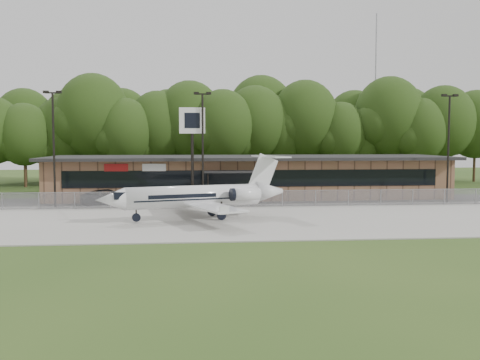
{
  "coord_description": "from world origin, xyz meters",
  "views": [
    {
      "loc": [
        -6.18,
        -31.57,
        5.93
      ],
      "look_at": [
        -2.06,
        12.0,
        2.68
      ],
      "focal_mm": 40.0,
      "sensor_mm": 36.0,
      "label": 1
    }
  ],
  "objects": [
    {
      "name": "ground",
      "position": [
        0.0,
        0.0,
        0.0
      ],
      "size": [
        160.0,
        160.0,
        0.0
      ],
      "primitive_type": "plane",
      "color": "#2D481A",
      "rests_on": "ground"
    },
    {
      "name": "suv",
      "position": [
        -13.52,
        18.1,
        0.72
      ],
      "size": [
        5.52,
        3.24,
        1.44
      ],
      "primitive_type": "imported",
      "rotation": [
        0.0,
        0.0,
        1.74
      ],
      "color": "#28282A",
      "rests_on": "ground"
    },
    {
      "name": "pole_sign",
      "position": [
        -5.93,
        16.79,
        6.79
      ],
      "size": [
        2.33,
        0.35,
        8.87
      ],
      "rotation": [
        0.0,
        0.0,
        0.03
      ],
      "color": "black",
      "rests_on": "ground"
    },
    {
      "name": "light_pole_right",
      "position": [
        18.0,
        16.5,
        5.98
      ],
      "size": [
        1.55,
        0.3,
        10.23
      ],
      "color": "black",
      "rests_on": "ground"
    },
    {
      "name": "parking_lot",
      "position": [
        0.0,
        19.5,
        0.03
      ],
      "size": [
        50.0,
        9.0,
        0.06
      ],
      "primitive_type": "cube",
      "color": "#383835",
      "rests_on": "ground"
    },
    {
      "name": "light_pole_mid",
      "position": [
        -5.0,
        16.5,
        5.98
      ],
      "size": [
        1.55,
        0.3,
        10.23
      ],
      "color": "black",
      "rests_on": "ground"
    },
    {
      "name": "radio_mast",
      "position": [
        22.0,
        48.0,
        12.5
      ],
      "size": [
        0.2,
        0.2,
        25.0
      ],
      "primitive_type": "cylinder",
      "color": "gray",
      "rests_on": "ground"
    },
    {
      "name": "treeline",
      "position": [
        0.0,
        42.0,
        7.5
      ],
      "size": [
        72.0,
        12.0,
        15.0
      ],
      "primitive_type": null,
      "color": "#1E3410",
      "rests_on": "ground"
    },
    {
      "name": "business_jet",
      "position": [
        -5.42,
        8.08,
        1.74
      ],
      "size": [
        14.32,
        12.85,
        4.85
      ],
      "rotation": [
        0.0,
        0.0,
        0.28
      ],
      "color": "silver",
      "rests_on": "ground"
    },
    {
      "name": "terminal",
      "position": [
        -0.0,
        23.94,
        2.18
      ],
      "size": [
        41.0,
        11.65,
        4.3
      ],
      "color": "#885E44",
      "rests_on": "ground"
    },
    {
      "name": "light_pole_left",
      "position": [
        -18.0,
        16.5,
        5.98
      ],
      "size": [
        1.55,
        0.3,
        10.23
      ],
      "color": "black",
      "rests_on": "ground"
    },
    {
      "name": "fence",
      "position": [
        0.0,
        15.0,
        0.78
      ],
      "size": [
        46.0,
        0.04,
        1.52
      ],
      "color": "gray",
      "rests_on": "ground"
    },
    {
      "name": "apron",
      "position": [
        0.0,
        8.0,
        0.04
      ],
      "size": [
        64.0,
        18.0,
        0.08
      ],
      "primitive_type": "cube",
      "color": "#9E9B93",
      "rests_on": "ground"
    }
  ]
}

